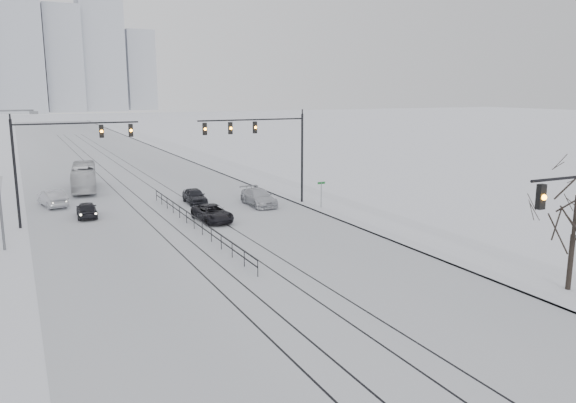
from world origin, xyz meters
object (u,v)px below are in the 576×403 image
object	(u,v)px
bare_tree	(576,205)
sedan_sb_inner	(87,210)
sedan_nb_right	(259,197)
sedan_nb_far	(195,196)
box_truck	(84,177)
sedan_sb_outer	(52,198)
sedan_nb_front	(212,213)

from	to	relation	value
bare_tree	sedan_sb_inner	size ratio (longest dim) A/B	1.61
bare_tree	sedan_nb_right	xyz separation A→B (m)	(-5.58, 26.85, -3.76)
sedan_sb_inner	sedan_nb_far	size ratio (longest dim) A/B	0.95
sedan_sb_inner	box_truck	bearing A→B (deg)	-92.13
bare_tree	sedan_nb_right	bearing A→B (deg)	101.74
bare_tree	box_truck	bearing A→B (deg)	113.95
sedan_sb_outer	sedan_nb_right	size ratio (longest dim) A/B	0.89
sedan_nb_front	sedan_nb_right	size ratio (longest dim) A/B	0.92
sedan_sb_inner	sedan_nb_far	xyz separation A→B (m)	(9.41, 1.69, 0.04)
sedan_nb_right	sedan_sb_inner	bearing A→B (deg)	174.26
sedan_nb_front	sedan_sb_inner	bearing A→B (deg)	142.94
sedan_nb_right	sedan_nb_front	bearing A→B (deg)	-143.29
bare_tree	sedan_sb_outer	distance (m)	40.93
bare_tree	sedan_sb_inner	bearing A→B (deg)	124.82
sedan_sb_outer	sedan_nb_right	distance (m)	18.03
sedan_sb_outer	sedan_nb_front	size ratio (longest dim) A/B	0.97
sedan_nb_front	sedan_sb_outer	bearing A→B (deg)	129.60
sedan_sb_inner	sedan_nb_front	distance (m)	10.33
sedan_sb_inner	sedan_sb_outer	size ratio (longest dim) A/B	0.85
sedan_nb_front	box_truck	xyz separation A→B (m)	(-7.33, 18.92, 0.69)
sedan_sb_inner	sedan_sb_outer	xyz separation A→B (m)	(-2.19, 5.82, 0.09)
sedan_nb_right	sedan_sb_outer	bearing A→B (deg)	156.39
sedan_nb_front	sedan_nb_far	distance (m)	7.43
bare_tree	sedan_sb_outer	size ratio (longest dim) A/B	1.36
bare_tree	box_truck	size ratio (longest dim) A/B	0.64
bare_tree	sedan_nb_front	xyz separation A→B (m)	(-11.20, 22.78, -3.85)
sedan_nb_front	box_truck	size ratio (longest dim) A/B	0.48
sedan_nb_front	sedan_nb_right	distance (m)	6.94
sedan_nb_far	bare_tree	bearing A→B (deg)	-69.07
sedan_nb_far	sedan_sb_inner	bearing A→B (deg)	-167.93
sedan_sb_outer	sedan_nb_right	world-z (taller)	sedan_sb_outer
sedan_sb_inner	sedan_nb_right	distance (m)	14.33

